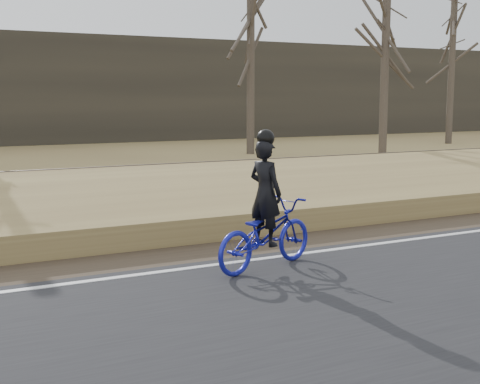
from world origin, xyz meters
name	(u,v)px	position (x,y,z in m)	size (l,w,h in m)	color
ground	(345,255)	(0.00, 0.00, 0.00)	(120.00, 120.00, 0.00)	#9A874E
road	(460,292)	(0.00, -2.50, 0.03)	(120.00, 6.00, 0.06)	black
edge_line	(338,249)	(0.00, 0.20, 0.07)	(120.00, 0.12, 0.01)	silver
shoulder	(305,240)	(0.00, 1.20, 0.02)	(120.00, 1.60, 0.04)	#473A2B
embankment	(230,206)	(0.00, 4.20, 0.22)	(120.00, 5.00, 0.44)	#9A874E
ballast	(166,185)	(0.00, 8.00, 0.23)	(120.00, 3.00, 0.45)	slate
railroad	(166,174)	(0.00, 8.00, 0.53)	(120.00, 2.40, 0.29)	black
treeline_backdrop	(18,89)	(0.00, 30.00, 3.00)	(120.00, 4.00, 6.00)	#383328
cyclist	(265,225)	(-1.70, -0.30, 0.71)	(2.05, 1.25, 2.06)	#171BA0
bare_tree_center	(251,56)	(8.10, 18.08, 4.41)	(0.36, 0.36, 8.82)	brown
bare_tree_right	(385,67)	(12.55, 14.19, 3.84)	(0.36, 0.36, 7.68)	brown
bare_tree_far_right	(452,63)	(21.09, 18.84, 4.44)	(0.36, 0.36, 8.89)	brown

